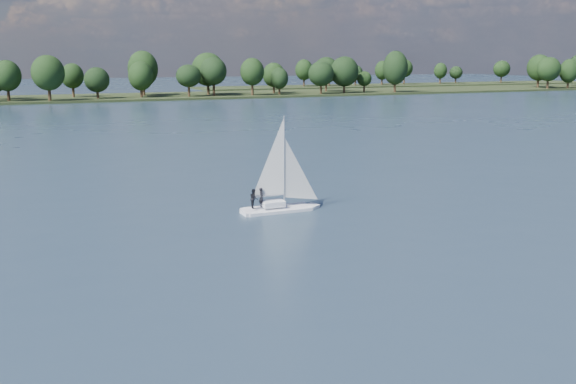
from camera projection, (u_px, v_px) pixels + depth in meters
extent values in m
plane|color=#233342|center=(171.00, 134.00, 116.32)|extent=(700.00, 700.00, 0.00)
cube|color=black|center=(94.00, 99.00, 216.92)|extent=(660.00, 40.00, 1.50)
cube|color=black|center=(411.00, 86.00, 322.26)|extent=(220.00, 30.00, 1.40)
cube|color=white|center=(278.00, 212.00, 57.57)|extent=(6.83, 1.91, 0.80)
cube|color=white|center=(278.00, 203.00, 57.41)|extent=(2.01, 1.21, 0.50)
cylinder|color=silver|center=(278.00, 161.00, 56.64)|extent=(0.12, 0.12, 8.03)
imported|color=black|center=(261.00, 197.00, 56.81)|extent=(0.53, 0.70, 1.73)
imported|color=black|center=(254.00, 198.00, 56.36)|extent=(0.78, 0.93, 1.73)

